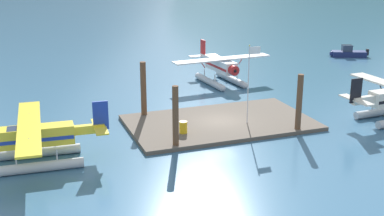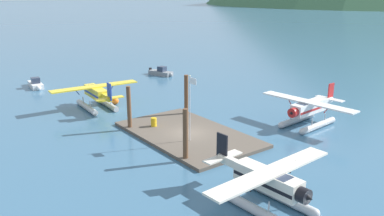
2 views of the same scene
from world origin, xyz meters
name	(u,v)px [view 2 (image 2 of 2)]	position (x,y,z in m)	size (l,w,h in m)	color
ground_plane	(188,136)	(0.00, 0.00, 0.00)	(1200.00, 1200.00, 0.00)	#38607F
dock_platform	(188,134)	(0.00, 0.00, 0.15)	(14.27, 8.39, 0.30)	brown
piling_near_left	(129,108)	(-4.86, -3.64, 2.24)	(0.43, 0.43, 4.48)	brown
piling_near_right	(185,136)	(4.71, -3.72, 2.24)	(0.44, 0.44, 4.48)	brown
piling_far_left	(186,96)	(-5.15, 3.61, 2.33)	(0.47, 0.47, 4.65)	brown
flagpole	(191,101)	(1.93, -1.09, 4.08)	(0.95, 0.10, 6.08)	silver
fuel_drum	(154,122)	(-3.60, -1.60, 0.74)	(0.62, 0.62, 0.88)	gold
mooring_buoy	(115,101)	(-14.20, -0.59, 0.43)	(0.85, 0.85, 0.85)	orange
seaplane_white_bow_right	(308,111)	(5.06, 11.65, 1.58)	(10.48, 7.97, 3.84)	#B7BABF
seaplane_cream_stbd_aft	(268,185)	(13.65, -3.78, 1.58)	(7.98, 10.46, 3.84)	#B7BABF
seaplane_yellow_port_aft	(96,95)	(-14.03, -3.08, 1.58)	(7.97, 10.47, 3.84)	#B7BABF
boat_grey_open_west	(161,72)	(-25.48, 13.41, 0.49)	(4.76, 2.62, 1.50)	gray
boat_white_open_sw	(36,84)	(-29.14, -5.74, 0.49)	(4.88, 1.92, 1.50)	silver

